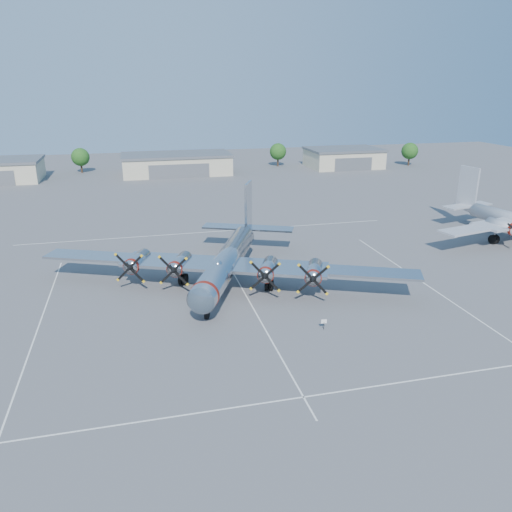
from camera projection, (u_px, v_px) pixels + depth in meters
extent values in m
plane|color=#515154|center=(243.00, 290.00, 59.06)|extent=(260.00, 260.00, 0.00)
cube|color=silver|center=(37.00, 330.00, 49.48)|extent=(0.15, 40.00, 0.01)
cube|color=silver|center=(253.00, 307.00, 54.47)|extent=(0.15, 40.00, 0.01)
cube|color=silver|center=(432.00, 288.00, 59.46)|extent=(0.15, 40.00, 0.01)
cube|color=silver|center=(303.00, 397.00, 38.89)|extent=(60.00, 0.15, 0.01)
cube|color=silver|center=(210.00, 232.00, 81.98)|extent=(60.00, 0.15, 0.01)
cube|color=#B6B091|center=(177.00, 165.00, 133.44)|extent=(28.00, 14.00, 4.80)
cube|color=slate|center=(176.00, 155.00, 132.56)|extent=(28.60, 14.60, 0.60)
cube|color=slate|center=(179.00, 171.00, 127.18)|extent=(15.40, 0.20, 3.60)
cube|color=#B6B091|center=(343.00, 159.00, 144.33)|extent=(20.00, 14.00, 4.80)
cube|color=slate|center=(344.00, 149.00, 143.45)|extent=(20.60, 14.60, 0.60)
cube|color=slate|center=(353.00, 164.00, 138.07)|extent=(11.00, 0.20, 3.60)
cylinder|color=#382619|center=(82.00, 168.00, 135.44)|extent=(0.50, 0.50, 2.80)
sphere|color=#184012|center=(80.00, 157.00, 134.50)|extent=(4.80, 4.80, 4.80)
cylinder|color=#382619|center=(278.00, 161.00, 146.08)|extent=(0.50, 0.50, 2.80)
sphere|color=#184012|center=(278.00, 152.00, 145.15)|extent=(4.80, 4.80, 4.80)
cylinder|color=#382619|center=(409.00, 161.00, 147.36)|extent=(0.50, 0.50, 2.80)
sphere|color=#184012|center=(410.00, 151.00, 146.43)|extent=(4.80, 4.80, 4.80)
cylinder|color=black|center=(324.00, 326.00, 49.45)|extent=(0.06, 0.06, 0.83)
cube|color=white|center=(324.00, 321.00, 49.30)|extent=(0.57, 0.12, 0.41)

